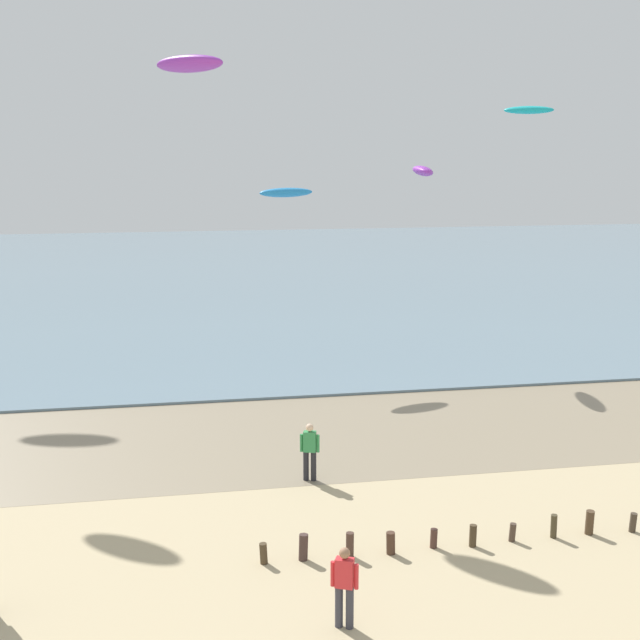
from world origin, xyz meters
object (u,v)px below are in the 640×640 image
kite_aloft_8 (423,171)px  kite_aloft_9 (529,110)px  kite_aloft_10 (286,193)px  person_nearest_camera (344,585)px  kite_aloft_12 (189,64)px  person_right_flank (310,450)px

kite_aloft_8 → kite_aloft_9: (9.09, 9.57, 3.12)m
kite_aloft_8 → kite_aloft_10: (-6.15, -0.42, -0.87)m
person_nearest_camera → kite_aloft_12: bearing=100.4°
person_nearest_camera → kite_aloft_9: kite_aloft_9 is taller
kite_aloft_8 → person_right_flank: bearing=161.0°
person_nearest_camera → kite_aloft_12: (-2.32, 12.67, 11.12)m
kite_aloft_8 → kite_aloft_10: bearing=103.3°
kite_aloft_12 → kite_aloft_9: bearing=90.2°
person_nearest_camera → person_right_flank: size_ratio=1.00×
person_nearest_camera → kite_aloft_9: (17.15, 31.02, 10.71)m
kite_aloft_8 → kite_aloft_12: 14.05m
person_nearest_camera → kite_aloft_12: 17.01m
person_nearest_camera → kite_aloft_8: size_ratio=0.64×
kite_aloft_9 → kite_aloft_10: (-15.24, -9.99, -4.00)m
kite_aloft_9 → person_nearest_camera: bearing=-96.7°
kite_aloft_10 → kite_aloft_8: bearing=-13.8°
kite_aloft_10 → kite_aloft_12: bearing=-134.5°
person_nearest_camera → kite_aloft_8: (8.06, 21.45, 7.59)m
person_nearest_camera → person_right_flank: (0.63, 7.76, 0.00)m
person_right_flank → kite_aloft_10: bearing=84.5°
person_right_flank → kite_aloft_12: 12.51m
kite_aloft_8 → kite_aloft_12: size_ratio=0.96×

